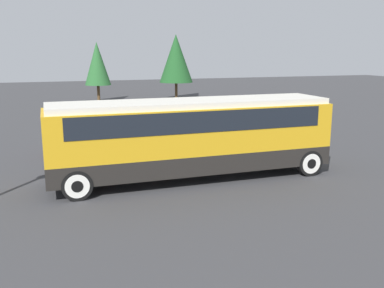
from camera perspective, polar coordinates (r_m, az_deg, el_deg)
name	(u,v)px	position (r m, az deg, el deg)	size (l,w,h in m)	color
ground_plane	(192,179)	(17.12, 0.00, -4.62)	(120.00, 120.00, 0.00)	#38383A
tour_bus	(194,132)	(16.70, 0.31, 1.63)	(11.06, 2.59, 3.14)	black
parked_car_near	(102,139)	(21.89, -11.89, 0.65)	(4.02, 1.95, 1.35)	maroon
parked_car_mid	(226,126)	(25.19, 4.51, 2.44)	(4.00, 1.78, 1.38)	#7A6B5B
tree_left	(97,64)	(43.69, -12.52, 10.41)	(2.55, 2.55, 5.87)	brown
tree_center	(176,58)	(45.26, -2.15, 11.32)	(3.49, 3.49, 6.70)	brown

